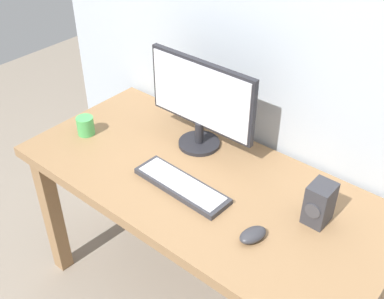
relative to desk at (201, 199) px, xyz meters
name	(u,v)px	position (x,y,z in m)	size (l,w,h in m)	color
desk	(201,199)	(0.00, 0.00, 0.00)	(1.47, 0.69, 0.75)	#936D47
monitor	(201,101)	(-0.15, 0.18, 0.32)	(0.50, 0.17, 0.38)	#232328
keyboard_primary	(182,185)	(-0.02, -0.09, 0.12)	(0.40, 0.13, 0.02)	#333338
mouse	(253,235)	(0.33, -0.13, 0.12)	(0.06, 0.10, 0.04)	#333338
speaker_right	(319,203)	(0.44, 0.08, 0.18)	(0.08, 0.10, 0.15)	#333338
coffee_mug	(85,126)	(-0.58, -0.08, 0.15)	(0.07, 0.07, 0.08)	#4CB259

